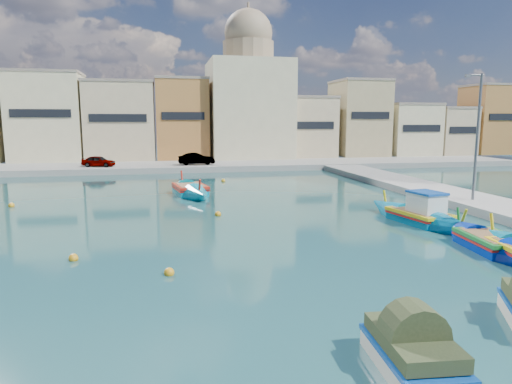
{
  "coord_description": "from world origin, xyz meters",
  "views": [
    {
      "loc": [
        -0.97,
        -18.17,
        5.29
      ],
      "look_at": [
        4.0,
        6.0,
        1.4
      ],
      "focal_mm": 32.0,
      "sensor_mm": 36.0,
      "label": 1
    }
  ],
  "objects_px": {
    "luzzu_blue_south": "(492,245)",
    "luzzu_green": "(190,191)",
    "quay_street_lamp": "(476,136)",
    "church_block": "(248,95)",
    "tender_near": "(412,353)",
    "luzzu_turquoise_cabin": "(420,217)"
  },
  "relations": [
    {
      "from": "luzzu_blue_south",
      "to": "tender_near",
      "type": "xyz_separation_m",
      "value": [
        -8.09,
        -7.69,
        0.17
      ]
    },
    {
      "from": "church_block",
      "to": "tender_near",
      "type": "xyz_separation_m",
      "value": [
        -5.89,
        -50.0,
        -8.0
      ]
    },
    {
      "from": "quay_street_lamp",
      "to": "luzzu_blue_south",
      "type": "bearing_deg",
      "value": -122.25
    },
    {
      "from": "church_block",
      "to": "luzzu_green",
      "type": "relative_size",
      "value": 2.36
    },
    {
      "from": "luzzu_turquoise_cabin",
      "to": "luzzu_blue_south",
      "type": "xyz_separation_m",
      "value": [
        0.15,
        -5.15,
        -0.09
      ]
    },
    {
      "from": "quay_street_lamp",
      "to": "luzzu_blue_south",
      "type": "relative_size",
      "value": 1.02
    },
    {
      "from": "church_block",
      "to": "luzzu_green",
      "type": "distance_m",
      "value": 28.21
    },
    {
      "from": "church_block",
      "to": "quay_street_lamp",
      "type": "bearing_deg",
      "value": -77.65
    },
    {
      "from": "luzzu_green",
      "to": "luzzu_blue_south",
      "type": "xyz_separation_m",
      "value": [
        11.28,
        -16.87,
        -0.03
      ]
    },
    {
      "from": "church_block",
      "to": "quay_street_lamp",
      "type": "distance_m",
      "value": 35.04
    },
    {
      "from": "church_block",
      "to": "tender_near",
      "type": "distance_m",
      "value": 50.98
    },
    {
      "from": "tender_near",
      "to": "luzzu_blue_south",
      "type": "bearing_deg",
      "value": 43.54
    },
    {
      "from": "church_block",
      "to": "luzzu_blue_south",
      "type": "relative_size",
      "value": 2.44
    },
    {
      "from": "quay_street_lamp",
      "to": "luzzu_green",
      "type": "bearing_deg",
      "value": 152.61
    },
    {
      "from": "luzzu_turquoise_cabin",
      "to": "tender_near",
      "type": "height_order",
      "value": "luzzu_turquoise_cabin"
    },
    {
      "from": "church_block",
      "to": "luzzu_turquoise_cabin",
      "type": "height_order",
      "value": "church_block"
    },
    {
      "from": "luzzu_green",
      "to": "luzzu_blue_south",
      "type": "bearing_deg",
      "value": -56.23
    },
    {
      "from": "luzzu_blue_south",
      "to": "tender_near",
      "type": "distance_m",
      "value": 11.17
    },
    {
      "from": "quay_street_lamp",
      "to": "luzzu_turquoise_cabin",
      "type": "bearing_deg",
      "value": -149.6
    },
    {
      "from": "luzzu_blue_south",
      "to": "luzzu_green",
      "type": "bearing_deg",
      "value": 123.77
    },
    {
      "from": "church_block",
      "to": "quay_street_lamp",
      "type": "xyz_separation_m",
      "value": [
        7.44,
        -34.0,
        -4.07
      ]
    },
    {
      "from": "luzzu_turquoise_cabin",
      "to": "luzzu_green",
      "type": "distance_m",
      "value": 16.17
    }
  ]
}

